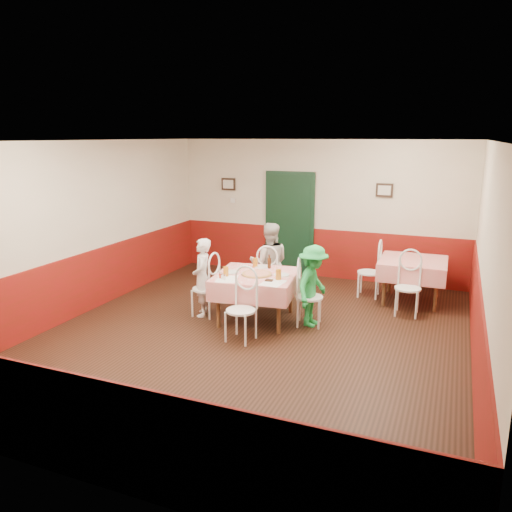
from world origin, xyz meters
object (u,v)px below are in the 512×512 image
at_px(main_table, 256,297).
at_px(glass_c, 255,263).
at_px(chair_right, 309,297).
at_px(wallet, 269,280).
at_px(diner_left, 202,277).
at_px(diner_far, 269,263).
at_px(pizza, 257,274).
at_px(glass_a, 226,271).
at_px(diner_right, 313,286).
at_px(chair_second_b, 408,288).
at_px(beer_bottle, 269,262).
at_px(chair_left, 205,289).
at_px(second_table, 412,281).
at_px(chair_near, 241,311).
at_px(chair_second_a, 369,272).
at_px(chair_far, 268,278).
at_px(glass_b, 278,275).

height_order(main_table, glass_c, glass_c).
xyz_separation_m(chair_right, wallet, (-0.52, -0.39, 0.32)).
height_order(diner_left, diner_far, diner_far).
distance_m(chair_right, glass_c, 1.12).
distance_m(glass_c, diner_left, 0.90).
xyz_separation_m(pizza, diner_far, (-0.14, 0.93, -0.06)).
relative_size(glass_a, diner_far, 0.10).
relative_size(glass_c, diner_right, 0.12).
distance_m(chair_second_b, beer_bottle, 2.30).
bearing_deg(chair_second_b, main_table, -153.18).
height_order(chair_left, diner_far, diner_far).
xyz_separation_m(second_table, diner_far, (-2.32, -1.00, 0.34)).
distance_m(chair_right, diner_far, 1.27).
height_order(main_table, glass_a, glass_a).
height_order(chair_second_b, wallet, chair_second_b).
relative_size(chair_near, chair_second_a, 1.00).
distance_m(glass_a, beer_bottle, 0.83).
height_order(chair_left, chair_right, same).
distance_m(wallet, diner_right, 0.71).
bearing_deg(chair_right, second_table, -48.88).
bearing_deg(main_table, glass_c, 113.76).
xyz_separation_m(chair_right, beer_bottle, (-0.78, 0.30, 0.41)).
bearing_deg(diner_right, wallet, 131.57).
xyz_separation_m(diner_left, diner_far, (0.78, 1.01, 0.07)).
xyz_separation_m(chair_left, chair_far, (0.74, 0.95, 0.00)).
bearing_deg(wallet, main_table, 131.48).
relative_size(second_table, glass_c, 7.43).
relative_size(second_table, diner_left, 0.88).
bearing_deg(chair_near, chair_right, 57.55).
xyz_separation_m(chair_second_a, diner_far, (-1.57, -1.00, 0.26)).
bearing_deg(pizza, diner_far, 98.67).
distance_m(main_table, glass_a, 0.66).
distance_m(chair_far, glass_a, 1.22).
relative_size(chair_second_b, diner_left, 0.71).
bearing_deg(wallet, chair_far, 103.78).
relative_size(chair_left, diner_right, 0.71).
relative_size(chair_far, diner_right, 0.71).
bearing_deg(beer_bottle, chair_second_b, 19.09).
bearing_deg(glass_b, pizza, 162.53).
relative_size(diner_left, diner_right, 1.01).
bearing_deg(glass_a, glass_c, 72.30).
height_order(chair_second_a, pizza, chair_second_a).
distance_m(chair_right, diner_right, 0.19).
bearing_deg(chair_second_a, glass_c, -47.73).
bearing_deg(diner_right, main_table, 103.47).
distance_m(chair_second_b, diner_right, 1.68).
xyz_separation_m(glass_c, diner_right, (1.06, -0.27, -0.20)).
xyz_separation_m(glass_a, wallet, (0.71, -0.00, -0.06)).
xyz_separation_m(glass_a, glass_c, (0.21, 0.67, 0.00)).
bearing_deg(chair_far, glass_a, 63.99).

